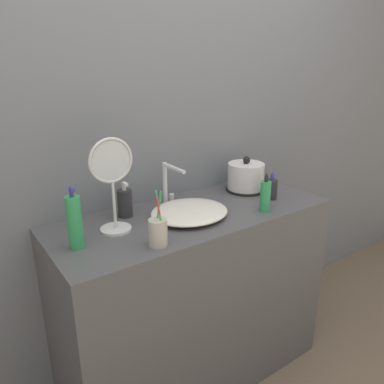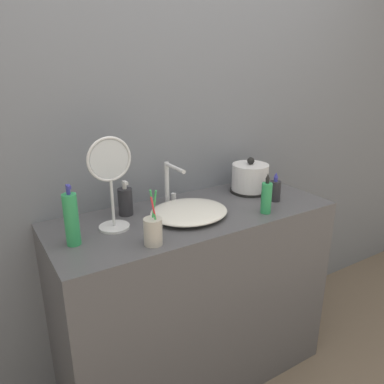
{
  "view_description": "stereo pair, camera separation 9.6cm",
  "coord_description": "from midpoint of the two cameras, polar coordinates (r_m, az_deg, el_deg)",
  "views": [
    {
      "loc": [
        -0.9,
        -1.0,
        1.54
      ],
      "look_at": [
        -0.01,
        0.25,
        1.0
      ],
      "focal_mm": 35.0,
      "sensor_mm": 36.0,
      "label": 1
    },
    {
      "loc": [
        -0.82,
        -1.05,
        1.54
      ],
      "look_at": [
        -0.01,
        0.25,
        1.0
      ],
      "focal_mm": 35.0,
      "sensor_mm": 36.0,
      "label": 2
    }
  ],
  "objects": [
    {
      "name": "wall_back",
      "position": [
        1.79,
        -2.81,
        11.63
      ],
      "size": [
        6.0,
        0.04,
        2.6
      ],
      "color": "slate",
      "rests_on": "ground_plane"
    },
    {
      "name": "vanity_counter",
      "position": [
        1.89,
        1.86,
        -15.91
      ],
      "size": [
        1.28,
        0.51,
        0.9
      ],
      "color": "#4C4C51",
      "rests_on": "ground_plane"
    },
    {
      "name": "sink_basin",
      "position": [
        1.62,
        1.23,
        -3.01
      ],
      "size": [
        0.34,
        0.31,
        0.05
      ],
      "color": "silver",
      "rests_on": "vanity_counter"
    },
    {
      "name": "faucet",
      "position": [
        1.73,
        -1.77,
        1.76
      ],
      "size": [
        0.06,
        0.17,
        0.2
      ],
      "color": "silver",
      "rests_on": "vanity_counter"
    },
    {
      "name": "electric_kettle",
      "position": [
        1.95,
        10.21,
        1.95
      ],
      "size": [
        0.2,
        0.2,
        0.18
      ],
      "color": "black",
      "rests_on": "vanity_counter"
    },
    {
      "name": "toothbrush_cup",
      "position": [
        1.37,
        -3.95,
        -5.94
      ],
      "size": [
        0.07,
        0.07,
        0.22
      ],
      "color": "#B7B2A8",
      "rests_on": "vanity_counter"
    },
    {
      "name": "lotion_bottle",
      "position": [
        1.4,
        -16.04,
        -4.04
      ],
      "size": [
        0.05,
        0.05,
        0.23
      ],
      "color": "#2D9956",
      "rests_on": "vanity_counter"
    },
    {
      "name": "shampoo_bottle",
      "position": [
        1.85,
        13.99,
        0.26
      ],
      "size": [
        0.05,
        0.05,
        0.14
      ],
      "color": "#28282D",
      "rests_on": "vanity_counter"
    },
    {
      "name": "mouthwash_bottle",
      "position": [
        1.64,
        -8.49,
        -1.43
      ],
      "size": [
        0.06,
        0.06,
        0.16
      ],
      "color": "#28282D",
      "rests_on": "vanity_counter"
    },
    {
      "name": "hand_cream_bottle",
      "position": [
        1.68,
        12.88,
        -0.81
      ],
      "size": [
        0.05,
        0.05,
        0.18
      ],
      "color": "#2D9956",
      "rests_on": "vanity_counter"
    },
    {
      "name": "vanity_mirror",
      "position": [
        1.47,
        -10.47,
        2.1
      ],
      "size": [
        0.18,
        0.12,
        0.37
      ],
      "color": "silver",
      "rests_on": "vanity_counter"
    }
  ]
}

